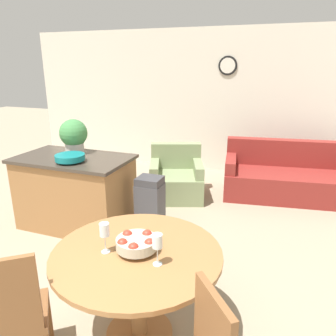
{
  "coord_description": "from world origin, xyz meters",
  "views": [
    {
      "loc": [
        1.32,
        -0.69,
        2.06
      ],
      "look_at": [
        0.13,
        2.53,
        0.96
      ],
      "focal_mm": 35.0,
      "sensor_mm": 36.0,
      "label": 1
    }
  ],
  "objects_px": {
    "teal_bowl": "(70,157)",
    "potted_plant": "(74,135)",
    "wine_glass_left": "(104,231)",
    "couch": "(289,178)",
    "dining_chair_near_left": "(12,312)",
    "fruit_bowl": "(137,243)",
    "wine_glass_right": "(157,242)",
    "dining_table": "(138,272)",
    "trash_bin": "(150,206)",
    "kitchen_island": "(76,192)",
    "armchair": "(176,180)"
  },
  "relations": [
    {
      "from": "potted_plant",
      "to": "teal_bowl",
      "type": "bearing_deg",
      "value": -62.07
    },
    {
      "from": "fruit_bowl",
      "to": "armchair",
      "type": "xyz_separation_m",
      "value": [
        -0.66,
        2.82,
        -0.55
      ]
    },
    {
      "from": "wine_glass_right",
      "to": "teal_bowl",
      "type": "xyz_separation_m",
      "value": [
        -1.66,
        1.33,
        0.06
      ]
    },
    {
      "from": "dining_table",
      "to": "wine_glass_left",
      "type": "bearing_deg",
      "value": -157.48
    },
    {
      "from": "dining_table",
      "to": "wine_glass_right",
      "type": "bearing_deg",
      "value": -26.12
    },
    {
      "from": "fruit_bowl",
      "to": "couch",
      "type": "relative_size",
      "value": 0.14
    },
    {
      "from": "wine_glass_right",
      "to": "kitchen_island",
      "type": "xyz_separation_m",
      "value": [
        -1.76,
        1.52,
        -0.46
      ]
    },
    {
      "from": "wine_glass_left",
      "to": "kitchen_island",
      "type": "distance_m",
      "value": 2.08
    },
    {
      "from": "teal_bowl",
      "to": "trash_bin",
      "type": "bearing_deg",
      "value": 18.41
    },
    {
      "from": "wine_glass_left",
      "to": "potted_plant",
      "type": "relative_size",
      "value": 0.52
    },
    {
      "from": "potted_plant",
      "to": "armchair",
      "type": "relative_size",
      "value": 0.43
    },
    {
      "from": "dining_table",
      "to": "wine_glass_right",
      "type": "relative_size",
      "value": 5.44
    },
    {
      "from": "wine_glass_right",
      "to": "trash_bin",
      "type": "relative_size",
      "value": 0.3
    },
    {
      "from": "fruit_bowl",
      "to": "wine_glass_right",
      "type": "bearing_deg",
      "value": -25.56
    },
    {
      "from": "dining_table",
      "to": "trash_bin",
      "type": "xyz_separation_m",
      "value": [
        -0.56,
        1.53,
        -0.21
      ]
    },
    {
      "from": "teal_bowl",
      "to": "potted_plant",
      "type": "height_order",
      "value": "potted_plant"
    },
    {
      "from": "armchair",
      "to": "fruit_bowl",
      "type": "bearing_deg",
      "value": -96.81
    },
    {
      "from": "wine_glass_right",
      "to": "kitchen_island",
      "type": "relative_size",
      "value": 0.16
    },
    {
      "from": "couch",
      "to": "armchair",
      "type": "relative_size",
      "value": 2.06
    },
    {
      "from": "potted_plant",
      "to": "trash_bin",
      "type": "xyz_separation_m",
      "value": [
        1.09,
        -0.07,
        -0.8
      ]
    },
    {
      "from": "kitchen_island",
      "to": "teal_bowl",
      "type": "distance_m",
      "value": 0.56
    },
    {
      "from": "wine_glass_left",
      "to": "couch",
      "type": "bearing_deg",
      "value": 70.76
    },
    {
      "from": "armchair",
      "to": "wine_glass_left",
      "type": "bearing_deg",
      "value": -101.12
    },
    {
      "from": "couch",
      "to": "armchair",
      "type": "distance_m",
      "value": 1.82
    },
    {
      "from": "teal_bowl",
      "to": "fruit_bowl",
      "type": "bearing_deg",
      "value": -40.26
    },
    {
      "from": "dining_table",
      "to": "dining_chair_near_left",
      "type": "relative_size",
      "value": 1.26
    },
    {
      "from": "couch",
      "to": "dining_table",
      "type": "bearing_deg",
      "value": -115.1
    },
    {
      "from": "wine_glass_left",
      "to": "wine_glass_right",
      "type": "distance_m",
      "value": 0.41
    },
    {
      "from": "dining_table",
      "to": "teal_bowl",
      "type": "xyz_separation_m",
      "value": [
        -1.46,
        1.23,
        0.41
      ]
    },
    {
      "from": "wine_glass_left",
      "to": "dining_table",
      "type": "bearing_deg",
      "value": 22.52
    },
    {
      "from": "wine_glass_right",
      "to": "potted_plant",
      "type": "relative_size",
      "value": 0.52
    },
    {
      "from": "fruit_bowl",
      "to": "wine_glass_right",
      "type": "xyz_separation_m",
      "value": [
        0.2,
        -0.1,
        0.1
      ]
    },
    {
      "from": "dining_chair_near_left",
      "to": "potted_plant",
      "type": "distance_m",
      "value": 2.52
    },
    {
      "from": "dining_table",
      "to": "teal_bowl",
      "type": "relative_size",
      "value": 3.56
    },
    {
      "from": "wine_glass_right",
      "to": "trash_bin",
      "type": "bearing_deg",
      "value": 115.15
    },
    {
      "from": "teal_bowl",
      "to": "armchair",
      "type": "distance_m",
      "value": 1.91
    },
    {
      "from": "wine_glass_right",
      "to": "couch",
      "type": "bearing_deg",
      "value": 76.86
    },
    {
      "from": "fruit_bowl",
      "to": "potted_plant",
      "type": "xyz_separation_m",
      "value": [
        -1.65,
        1.61,
        0.34
      ]
    },
    {
      "from": "wine_glass_right",
      "to": "kitchen_island",
      "type": "bearing_deg",
      "value": 139.31
    },
    {
      "from": "trash_bin",
      "to": "couch",
      "type": "bearing_deg",
      "value": 50.57
    },
    {
      "from": "dining_table",
      "to": "teal_bowl",
      "type": "bearing_deg",
      "value": 139.79
    },
    {
      "from": "dining_chair_near_left",
      "to": "kitchen_island",
      "type": "height_order",
      "value": "dining_chair_near_left"
    },
    {
      "from": "potted_plant",
      "to": "wine_glass_left",
      "type": "bearing_deg",
      "value": -49.41
    },
    {
      "from": "couch",
      "to": "dining_chair_near_left",
      "type": "bearing_deg",
      "value": -120.48
    },
    {
      "from": "dining_table",
      "to": "potted_plant",
      "type": "relative_size",
      "value": 2.8
    },
    {
      "from": "dining_table",
      "to": "wine_glass_left",
      "type": "distance_m",
      "value": 0.41
    },
    {
      "from": "wine_glass_right",
      "to": "teal_bowl",
      "type": "height_order",
      "value": "teal_bowl"
    },
    {
      "from": "dining_chair_near_left",
      "to": "couch",
      "type": "distance_m",
      "value": 4.4
    },
    {
      "from": "wine_glass_right",
      "to": "trash_bin",
      "type": "height_order",
      "value": "wine_glass_right"
    },
    {
      "from": "wine_glass_right",
      "to": "kitchen_island",
      "type": "distance_m",
      "value": 2.37
    }
  ]
}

